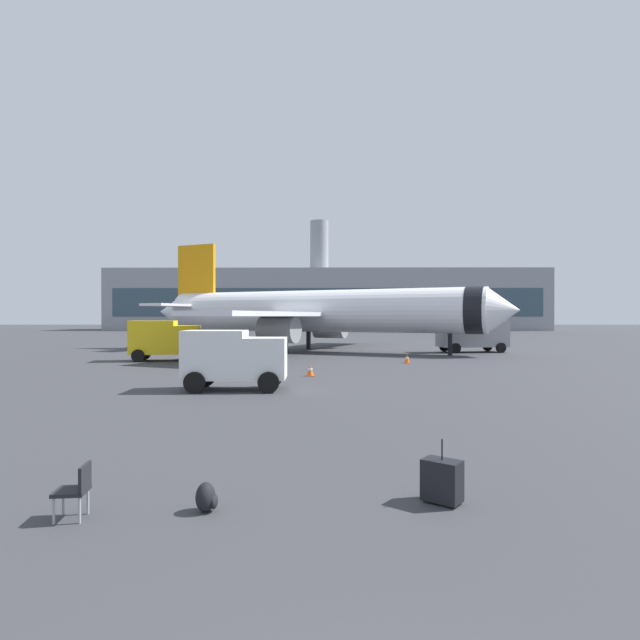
{
  "coord_description": "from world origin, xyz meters",
  "views": [
    {
      "loc": [
        -0.02,
        -2.56,
        3.2
      ],
      "look_at": [
        -0.29,
        27.12,
        3.0
      ],
      "focal_mm": 29.33,
      "sensor_mm": 36.0,
      "label": 1
    }
  ],
  "objects_px": {
    "safety_cone_near": "(407,359)",
    "safety_cone_far": "(310,370)",
    "airplane_at_gate": "(315,311)",
    "cargo_van": "(234,357)",
    "service_truck": "(164,338)",
    "safety_cone_mid": "(183,346)",
    "rolling_suitcase": "(442,480)",
    "traveller_backpack": "(206,498)",
    "fuel_truck": "(471,332)",
    "gate_chair": "(76,488)"
  },
  "relations": [
    {
      "from": "safety_cone_near",
      "to": "safety_cone_far",
      "type": "relative_size",
      "value": 0.99
    },
    {
      "from": "airplane_at_gate",
      "to": "cargo_van",
      "type": "bearing_deg",
      "value": -96.92
    },
    {
      "from": "service_truck",
      "to": "cargo_van",
      "type": "relative_size",
      "value": 1.14
    },
    {
      "from": "service_truck",
      "to": "safety_cone_near",
      "type": "relative_size",
      "value": 8.41
    },
    {
      "from": "safety_cone_mid",
      "to": "safety_cone_far",
      "type": "relative_size",
      "value": 1.34
    },
    {
      "from": "safety_cone_near",
      "to": "rolling_suitcase",
      "type": "height_order",
      "value": "rolling_suitcase"
    },
    {
      "from": "safety_cone_mid",
      "to": "traveller_backpack",
      "type": "relative_size",
      "value": 1.7
    },
    {
      "from": "rolling_suitcase",
      "to": "safety_cone_mid",
      "type": "bearing_deg",
      "value": 110.83
    },
    {
      "from": "fuel_truck",
      "to": "safety_cone_far",
      "type": "distance_m",
      "value": 23.38
    },
    {
      "from": "safety_cone_far",
      "to": "traveller_backpack",
      "type": "relative_size",
      "value": 1.27
    },
    {
      "from": "airplane_at_gate",
      "to": "cargo_van",
      "type": "xyz_separation_m",
      "value": [
        -3.05,
        -25.14,
        -2.21
      ]
    },
    {
      "from": "airplane_at_gate",
      "to": "cargo_van",
      "type": "relative_size",
      "value": 7.7
    },
    {
      "from": "safety_cone_near",
      "to": "gate_chair",
      "type": "distance_m",
      "value": 29.23
    },
    {
      "from": "service_truck",
      "to": "safety_cone_far",
      "type": "xyz_separation_m",
      "value": [
        10.83,
        -9.63,
        -1.31
      ]
    },
    {
      "from": "service_truck",
      "to": "safety_cone_mid",
      "type": "distance_m",
      "value": 12.54
    },
    {
      "from": "safety_cone_near",
      "to": "cargo_van",
      "type": "bearing_deg",
      "value": -126.27
    },
    {
      "from": "rolling_suitcase",
      "to": "traveller_backpack",
      "type": "relative_size",
      "value": 2.29
    },
    {
      "from": "fuel_truck",
      "to": "cargo_van",
      "type": "bearing_deg",
      "value": -125.38
    },
    {
      "from": "cargo_van",
      "to": "service_truck",
      "type": "bearing_deg",
      "value": 117.11
    },
    {
      "from": "fuel_truck",
      "to": "safety_cone_far",
      "type": "height_order",
      "value": "fuel_truck"
    },
    {
      "from": "safety_cone_far",
      "to": "traveller_backpack",
      "type": "bearing_deg",
      "value": -93.43
    },
    {
      "from": "cargo_van",
      "to": "rolling_suitcase",
      "type": "xyz_separation_m",
      "value": [
        5.98,
        -13.75,
        -1.06
      ]
    },
    {
      "from": "airplane_at_gate",
      "to": "safety_cone_near",
      "type": "xyz_separation_m",
      "value": [
        6.57,
        -12.03,
        -3.36
      ]
    },
    {
      "from": "fuel_truck",
      "to": "rolling_suitcase",
      "type": "relative_size",
      "value": 5.74
    },
    {
      "from": "safety_cone_mid",
      "to": "gate_chair",
      "type": "relative_size",
      "value": 0.95
    },
    {
      "from": "fuel_truck",
      "to": "safety_cone_mid",
      "type": "bearing_deg",
      "value": 173.16
    },
    {
      "from": "airplane_at_gate",
      "to": "traveller_backpack",
      "type": "distance_m",
      "value": 39.49
    },
    {
      "from": "fuel_truck",
      "to": "rolling_suitcase",
      "type": "height_order",
      "value": "fuel_truck"
    },
    {
      "from": "fuel_truck",
      "to": "cargo_van",
      "type": "xyz_separation_m",
      "value": [
        -17.08,
        -24.04,
        -0.32
      ]
    },
    {
      "from": "cargo_van",
      "to": "gate_chair",
      "type": "distance_m",
      "value": 14.54
    },
    {
      "from": "safety_cone_near",
      "to": "safety_cone_far",
      "type": "height_order",
      "value": "safety_cone_far"
    },
    {
      "from": "airplane_at_gate",
      "to": "cargo_van",
      "type": "height_order",
      "value": "airplane_at_gate"
    },
    {
      "from": "safety_cone_mid",
      "to": "rolling_suitcase",
      "type": "relative_size",
      "value": 0.74
    },
    {
      "from": "fuel_truck",
      "to": "traveller_backpack",
      "type": "bearing_deg",
      "value": -111.5
    },
    {
      "from": "safety_cone_mid",
      "to": "safety_cone_far",
      "type": "distance_m",
      "value": 25.41
    },
    {
      "from": "service_truck",
      "to": "safety_cone_far",
      "type": "relative_size",
      "value": 8.29
    },
    {
      "from": "fuel_truck",
      "to": "cargo_van",
      "type": "height_order",
      "value": "fuel_truck"
    },
    {
      "from": "safety_cone_near",
      "to": "gate_chair",
      "type": "relative_size",
      "value": 0.7
    },
    {
      "from": "cargo_van",
      "to": "safety_cone_mid",
      "type": "bearing_deg",
      "value": 109.45
    },
    {
      "from": "cargo_van",
      "to": "traveller_backpack",
      "type": "height_order",
      "value": "cargo_van"
    },
    {
      "from": "cargo_van",
      "to": "rolling_suitcase",
      "type": "distance_m",
      "value": 15.03
    },
    {
      "from": "safety_cone_near",
      "to": "safety_cone_far",
      "type": "bearing_deg",
      "value": -129.46
    },
    {
      "from": "service_truck",
      "to": "rolling_suitcase",
      "type": "height_order",
      "value": "service_truck"
    },
    {
      "from": "service_truck",
      "to": "traveller_backpack",
      "type": "height_order",
      "value": "service_truck"
    },
    {
      "from": "traveller_backpack",
      "to": "rolling_suitcase",
      "type": "bearing_deg",
      "value": 6.28
    },
    {
      "from": "safety_cone_far",
      "to": "gate_chair",
      "type": "xyz_separation_m",
      "value": [
        -3.16,
        -19.8,
        0.2
      ]
    },
    {
      "from": "cargo_van",
      "to": "safety_cone_near",
      "type": "xyz_separation_m",
      "value": [
        9.62,
        13.11,
        -1.15
      ]
    },
    {
      "from": "service_truck",
      "to": "airplane_at_gate",
      "type": "bearing_deg",
      "value": 43.7
    },
    {
      "from": "safety_cone_near",
      "to": "safety_cone_mid",
      "type": "bearing_deg",
      "value": 143.69
    },
    {
      "from": "cargo_van",
      "to": "traveller_backpack",
      "type": "xyz_separation_m",
      "value": [
        2.02,
        -14.18,
        -1.22
      ]
    }
  ]
}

